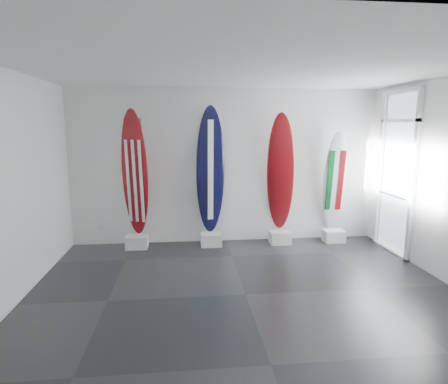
{
  "coord_description": "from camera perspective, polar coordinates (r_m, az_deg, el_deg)",
  "views": [
    {
      "loc": [
        -0.78,
        -4.74,
        2.28
      ],
      "look_at": [
        -0.16,
        1.4,
        1.19
      ],
      "focal_mm": 29.89,
      "sensor_mm": 36.0,
      "label": 1
    }
  ],
  "objects": [
    {
      "name": "glass_door",
      "position": [
        7.37,
        24.85,
        2.42
      ],
      "size": [
        0.12,
        1.16,
        2.85
      ],
      "primitive_type": null,
      "color": "white",
      "rests_on": "floor"
    },
    {
      "name": "display_block_navy",
      "position": [
        7.26,
        -1.97,
        -7.3
      ],
      "size": [
        0.4,
        0.3,
        0.24
      ],
      "primitive_type": "cube",
      "color": "white",
      "rests_on": "floor"
    },
    {
      "name": "display_block_italy",
      "position": [
        7.81,
        16.42,
        -6.47
      ],
      "size": [
        0.4,
        0.3,
        0.24
      ],
      "primitive_type": "cube",
      "color": "white",
      "rests_on": "floor"
    },
    {
      "name": "surfboard_italy",
      "position": [
        7.67,
        16.54,
        1.65
      ],
      "size": [
        0.48,
        0.41,
        1.97
      ],
      "primitive_type": "ellipsoid",
      "rotation": [
        0.15,
        0.0,
        -0.08
      ],
      "color": "white",
      "rests_on": "display_block_italy"
    },
    {
      "name": "wall_front",
      "position": [
        2.5,
        12.91,
        -8.43
      ],
      "size": [
        6.0,
        0.0,
        6.0
      ],
      "primitive_type": "plane",
      "rotation": [
        -1.57,
        0.0,
        0.0
      ],
      "color": "white",
      "rests_on": "ground"
    },
    {
      "name": "ceiling",
      "position": [
        4.86,
        3.71,
        18.53
      ],
      "size": [
        6.0,
        6.0,
        0.0
      ],
      "primitive_type": "plane",
      "rotation": [
        3.14,
        0.0,
        0.0
      ],
      "color": "white",
      "rests_on": "wall_back"
    },
    {
      "name": "floor",
      "position": [
        5.31,
        3.33,
        -15.4
      ],
      "size": [
        6.0,
        6.0,
        0.0
      ],
      "primitive_type": "plane",
      "color": "black",
      "rests_on": "ground"
    },
    {
      "name": "wall_left",
      "position": [
        5.29,
        -30.53,
        0.14
      ],
      "size": [
        0.0,
        5.0,
        5.0
      ],
      "primitive_type": "plane",
      "rotation": [
        1.57,
        0.0,
        1.57
      ],
      "color": "white",
      "rests_on": "ground"
    },
    {
      "name": "wall_back",
      "position": [
        7.32,
        0.35,
        3.89
      ],
      "size": [
        6.0,
        0.0,
        6.0
      ],
      "primitive_type": "plane",
      "rotation": [
        1.57,
        0.0,
        0.0
      ],
      "color": "white",
      "rests_on": "ground"
    },
    {
      "name": "wall_outlet",
      "position": [
        7.65,
        -18.28,
        -5.11
      ],
      "size": [
        0.09,
        0.02,
        0.13
      ],
      "primitive_type": "cube",
      "color": "silver",
      "rests_on": "wall_back"
    },
    {
      "name": "surfboard_usa",
      "position": [
        7.13,
        -13.49,
        2.82
      ],
      "size": [
        0.57,
        0.38,
        2.37
      ],
      "primitive_type": "ellipsoid",
      "rotation": [
        0.05,
        0.0,
        -0.37
      ],
      "color": "maroon",
      "rests_on": "display_block_usa"
    },
    {
      "name": "surfboard_navy",
      "position": [
        7.08,
        -2.09,
        3.29
      ],
      "size": [
        0.57,
        0.25,
        2.43
      ],
      "primitive_type": "ellipsoid",
      "rotation": [
        0.04,
        0.0,
        0.17
      ],
      "color": "black",
      "rests_on": "display_block_navy"
    },
    {
      "name": "surfboard_swiss",
      "position": [
        7.3,
        8.63,
        2.89
      ],
      "size": [
        0.63,
        0.57,
        2.31
      ],
      "primitive_type": "ellipsoid",
      "rotation": [
        0.15,
        0.0,
        -0.3
      ],
      "color": "maroon",
      "rests_on": "display_block_swiss"
    },
    {
      "name": "display_block_usa",
      "position": [
        7.31,
        -13.17,
        -7.45
      ],
      "size": [
        0.4,
        0.3,
        0.24
      ],
      "primitive_type": "cube",
      "color": "white",
      "rests_on": "floor"
    },
    {
      "name": "display_block_swiss",
      "position": [
        7.47,
        8.56,
        -6.91
      ],
      "size": [
        0.4,
        0.3,
        0.24
      ],
      "primitive_type": "cube",
      "color": "white",
      "rests_on": "floor"
    }
  ]
}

